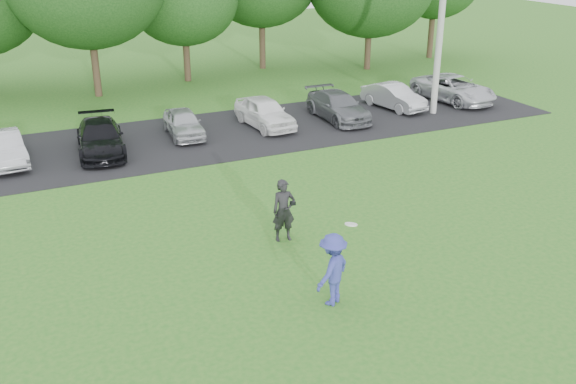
# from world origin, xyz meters

# --- Properties ---
(ground) EXTENTS (100.00, 100.00, 0.00)m
(ground) POSITION_xyz_m (0.00, 0.00, 0.00)
(ground) COLOR #25681D
(ground) RESTS_ON ground
(parking_lot) EXTENTS (32.00, 6.50, 0.03)m
(parking_lot) POSITION_xyz_m (0.00, 13.00, 0.01)
(parking_lot) COLOR black
(parking_lot) RESTS_ON ground
(frisbee_player) EXTENTS (1.26, 1.10, 2.05)m
(frisbee_player) POSITION_xyz_m (-0.51, 0.06, 0.85)
(frisbee_player) COLOR #343A94
(frisbee_player) RESTS_ON ground
(camera_bystander) EXTENTS (0.67, 0.48, 1.71)m
(camera_bystander) POSITION_xyz_m (-0.19, 3.36, 0.86)
(camera_bystander) COLOR black
(camera_bystander) RESTS_ON ground
(parked_cars) EXTENTS (28.95, 5.08, 1.23)m
(parked_cars) POSITION_xyz_m (0.89, 13.12, 0.61)
(parked_cars) COLOR black
(parked_cars) RESTS_ON parking_lot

